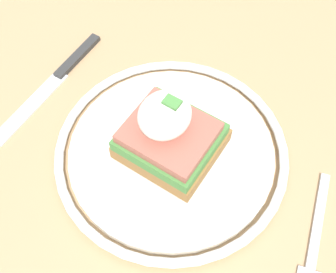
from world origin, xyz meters
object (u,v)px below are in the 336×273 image
object	(u,v)px
sandwich	(167,133)
fork	(314,244)
plate	(168,149)
knife	(58,77)

from	to	relation	value
sandwich	fork	bearing A→B (deg)	178.04
plate	knife	xyz separation A→B (m)	(0.17, -0.01, -0.01)
sandwich	knife	xyz separation A→B (m)	(0.17, -0.02, -0.04)
fork	knife	distance (m)	0.35
plate	knife	size ratio (longest dim) A/B	1.33
plate	sandwich	world-z (taller)	sandwich
sandwich	plate	bearing A→B (deg)	-74.54
knife	plate	bearing A→B (deg)	175.07
sandwich	knife	distance (m)	0.18
plate	sandwich	bearing A→B (deg)	105.46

